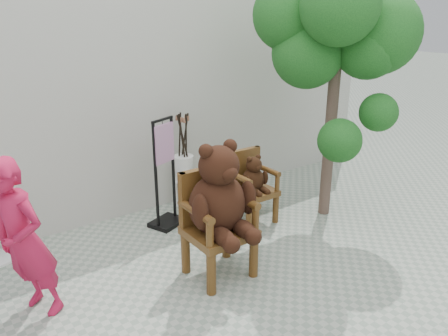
% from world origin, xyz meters
% --- Properties ---
extents(ground_plane, '(60.00, 60.00, 0.00)m').
position_xyz_m(ground_plane, '(0.00, 0.00, 0.00)').
color(ground_plane, gray).
rests_on(ground_plane, ground).
extents(back_wall, '(9.00, 1.00, 3.00)m').
position_xyz_m(back_wall, '(0.00, 3.10, 1.50)').
color(back_wall, '#B5B4A9').
rests_on(back_wall, ground).
extents(chair_big, '(0.77, 0.82, 1.56)m').
position_xyz_m(chair_big, '(-0.12, 0.56, 0.87)').
color(chair_big, '#43280E').
rests_on(chair_big, ground).
extents(chair_small, '(0.58, 0.53, 1.01)m').
position_xyz_m(chair_small, '(1.03, 1.40, 0.60)').
color(chair_small, '#43280E').
rests_on(chair_small, ground).
extents(person, '(0.62, 0.71, 1.64)m').
position_xyz_m(person, '(-1.99, 1.01, 0.82)').
color(person, '#B1153C').
rests_on(person, ground).
extents(display_stand, '(0.55, 0.49, 1.51)m').
position_xyz_m(display_stand, '(-0.01, 1.97, 0.58)').
color(display_stand, black).
rests_on(display_stand, ground).
extents(stool_bucket, '(0.32, 0.32, 1.45)m').
position_xyz_m(stool_bucket, '(0.50, 2.34, 0.64)').
color(stool_bucket, white).
rests_on(stool_bucket, ground).
extents(tree, '(1.89, 1.75, 3.35)m').
position_xyz_m(tree, '(2.05, 0.94, 2.55)').
color(tree, '#412F27').
rests_on(tree, ground).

